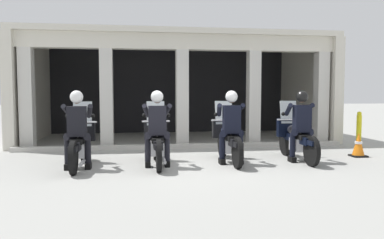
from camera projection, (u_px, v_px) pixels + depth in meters
ground_plane at (179, 145)px, 11.12m from camera, size 80.00×80.00×0.00m
station_building at (175, 76)px, 13.01m from camera, size 9.62×4.55×3.36m
kerb_strip at (184, 146)px, 10.43m from camera, size 9.12×0.24×0.12m
motorcycle_far_left at (80, 143)px, 7.82m from camera, size 0.62×2.04×1.35m
police_officer_far_left at (77, 123)px, 7.51m from camera, size 0.63×0.61×1.58m
motorcycle_center_left at (157, 141)px, 8.07m from camera, size 0.62×2.04×1.35m
police_officer_center_left at (157, 122)px, 7.76m from camera, size 0.63×0.61×1.58m
motorcycle_center_right at (228, 139)px, 8.40m from camera, size 0.62×2.04×1.35m
police_officer_center_right at (231, 121)px, 8.09m from camera, size 0.63×0.61×1.58m
motorcycle_far_right at (296, 138)px, 8.63m from camera, size 0.62×2.04×1.35m
police_officer_far_right at (301, 120)px, 8.32m from camera, size 0.63×0.61×1.58m
traffic_cone_flank at (358, 145)px, 9.04m from camera, size 0.34×0.34×0.59m
bollard_kerbside at (359, 129)px, 10.78m from camera, size 0.14×0.14×1.01m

